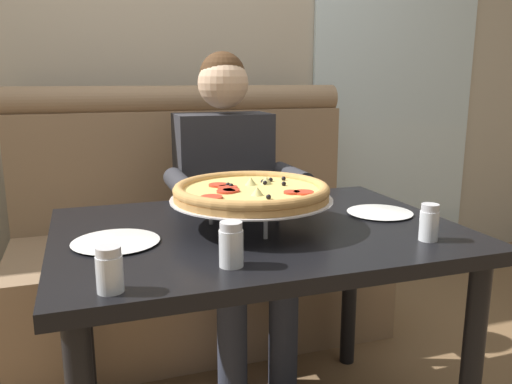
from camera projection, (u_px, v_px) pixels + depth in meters
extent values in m
cube|color=#BCB29E|center=(169.00, 33.00, 2.74)|extent=(6.00, 0.12, 2.80)
cube|color=white|center=(398.00, 38.00, 3.09)|extent=(1.10, 0.02, 2.80)
cube|color=#937556|center=(204.00, 289.00, 2.34)|extent=(1.63, 0.60, 0.46)
cube|color=#937556|center=(184.00, 175.00, 2.61)|extent=(1.63, 0.18, 0.65)
cylinder|color=#937556|center=(182.00, 100.00, 2.53)|extent=(1.63, 0.14, 0.14)
cube|color=black|center=(258.00, 233.00, 1.54)|extent=(1.17, 0.84, 0.04)
cylinder|color=black|center=(471.00, 376.00, 1.45)|extent=(0.06, 0.06, 0.70)
cylinder|color=black|center=(83.00, 321.00, 1.78)|extent=(0.06, 0.06, 0.70)
cylinder|color=black|center=(350.00, 284.00, 2.10)|extent=(0.06, 0.06, 0.70)
cube|color=#2D3342|center=(238.00, 239.00, 2.08)|extent=(0.34, 0.40, 0.15)
cylinder|color=#2D3342|center=(232.00, 341.00, 1.88)|extent=(0.11, 0.11, 0.46)
cylinder|color=#2D3342|center=(283.00, 333.00, 1.94)|extent=(0.11, 0.11, 0.46)
cube|color=#2D2D33|center=(223.00, 179.00, 2.23)|extent=(0.40, 0.22, 0.56)
cylinder|color=#2D2D33|center=(180.00, 184.00, 1.95)|extent=(0.08, 0.28, 0.08)
cylinder|color=#2D2D33|center=(292.00, 177.00, 2.10)|extent=(0.08, 0.28, 0.08)
sphere|color=#DBB28E|center=(223.00, 83.00, 2.13)|extent=(0.21, 0.21, 0.21)
sphere|color=#472D19|center=(222.00, 75.00, 2.13)|extent=(0.19, 0.19, 0.19)
cylinder|color=silver|center=(266.00, 224.00, 1.41)|extent=(0.01, 0.01, 0.08)
cylinder|color=silver|center=(211.00, 211.00, 1.55)|extent=(0.01, 0.01, 0.08)
cylinder|color=silver|center=(278.00, 205.00, 1.62)|extent=(0.01, 0.01, 0.08)
torus|color=silver|center=(251.00, 202.00, 1.52)|extent=(0.26, 0.26, 0.01)
cylinder|color=silver|center=(251.00, 199.00, 1.52)|extent=(0.48, 0.48, 0.00)
cylinder|color=tan|center=(251.00, 195.00, 1.52)|extent=(0.46, 0.46, 0.02)
torus|color=tan|center=(251.00, 189.00, 1.51)|extent=(0.46, 0.46, 0.03)
cylinder|color=#EFCC6B|center=(251.00, 191.00, 1.51)|extent=(0.40, 0.40, 0.01)
cylinder|color=red|center=(226.00, 191.00, 1.46)|extent=(0.05, 0.05, 0.01)
cylinder|color=red|center=(304.00, 192.00, 1.45)|extent=(0.06, 0.06, 0.01)
cylinder|color=red|center=(231.00, 191.00, 1.48)|extent=(0.05, 0.05, 0.01)
cylinder|color=red|center=(218.00, 185.00, 1.55)|extent=(0.06, 0.06, 0.01)
cylinder|color=red|center=(212.00, 197.00, 1.39)|extent=(0.06, 0.06, 0.01)
cylinder|color=red|center=(228.00, 188.00, 1.52)|extent=(0.06, 0.06, 0.01)
cylinder|color=red|center=(292.00, 192.00, 1.45)|extent=(0.05, 0.05, 0.01)
sphere|color=black|center=(265.00, 183.00, 1.57)|extent=(0.01, 0.01, 0.01)
sphere|color=black|center=(228.00, 185.00, 1.54)|extent=(0.01, 0.01, 0.01)
sphere|color=black|center=(269.00, 197.00, 1.38)|extent=(0.01, 0.01, 0.01)
sphere|color=black|center=(263.00, 182.00, 1.59)|extent=(0.01, 0.01, 0.01)
sphere|color=black|center=(284.00, 179.00, 1.63)|extent=(0.01, 0.01, 0.01)
sphere|color=black|center=(271.00, 180.00, 1.62)|extent=(0.01, 0.01, 0.01)
sphere|color=black|center=(231.00, 186.00, 1.53)|extent=(0.01, 0.01, 0.01)
sphere|color=black|center=(284.00, 184.00, 1.55)|extent=(0.01, 0.01, 0.01)
cone|color=#CCC675|center=(257.00, 191.00, 1.43)|extent=(0.04, 0.04, 0.02)
cone|color=#CCC675|center=(266.00, 180.00, 1.58)|extent=(0.04, 0.04, 0.02)
cone|color=#CCC675|center=(252.00, 181.00, 1.57)|extent=(0.04, 0.04, 0.02)
cylinder|color=white|center=(429.00, 226.00, 1.40)|extent=(0.05, 0.05, 0.08)
cylinder|color=#A82D19|center=(428.00, 234.00, 1.40)|extent=(0.04, 0.04, 0.04)
cylinder|color=silver|center=(430.00, 208.00, 1.39)|extent=(0.05, 0.05, 0.02)
cylinder|color=white|center=(231.00, 248.00, 1.20)|extent=(0.06, 0.06, 0.09)
cylinder|color=silver|center=(231.00, 254.00, 1.21)|extent=(0.05, 0.05, 0.06)
cylinder|color=silver|center=(231.00, 226.00, 1.19)|extent=(0.05, 0.05, 0.02)
cylinder|color=white|center=(110.00, 274.00, 1.06)|extent=(0.06, 0.06, 0.08)
cylinder|color=#4C6633|center=(110.00, 281.00, 1.06)|extent=(0.05, 0.05, 0.05)
cylinder|color=silver|center=(108.00, 251.00, 1.05)|extent=(0.05, 0.05, 0.02)
cylinder|color=white|center=(116.00, 242.00, 1.38)|extent=(0.16, 0.16, 0.01)
cone|color=white|center=(116.00, 239.00, 1.38)|extent=(0.23, 0.23, 0.01)
cylinder|color=white|center=(380.00, 213.00, 1.68)|extent=(0.15, 0.15, 0.01)
cone|color=white|center=(380.00, 210.00, 1.68)|extent=(0.21, 0.21, 0.01)
cylinder|color=black|center=(367.00, 207.00, 3.88)|extent=(0.02, 0.02, 0.44)
cylinder|color=black|center=(368.00, 199.00, 4.12)|extent=(0.02, 0.02, 0.44)
cylinder|color=black|center=(332.00, 205.00, 3.94)|extent=(0.02, 0.02, 0.44)
cylinder|color=black|center=(335.00, 197.00, 4.18)|extent=(0.02, 0.02, 0.44)
cylinder|color=black|center=(351.00, 173.00, 3.98)|extent=(0.40, 0.40, 0.02)
cube|color=black|center=(331.00, 146.00, 3.98)|extent=(0.19, 0.28, 0.42)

